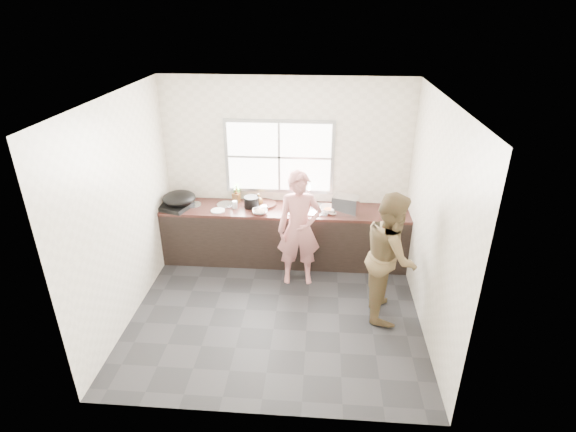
# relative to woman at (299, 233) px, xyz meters

# --- Properties ---
(floor) EXTENTS (3.60, 3.20, 0.01)m
(floor) POSITION_rel_woman_xyz_m (-0.25, -0.74, -0.77)
(floor) COLOR #252528
(floor) RESTS_ON ground
(ceiling) EXTENTS (3.60, 3.20, 0.01)m
(ceiling) POSITION_rel_woman_xyz_m (-0.25, -0.74, 1.94)
(ceiling) COLOR silver
(ceiling) RESTS_ON wall_back
(wall_back) EXTENTS (3.60, 0.01, 2.70)m
(wall_back) POSITION_rel_woman_xyz_m (-0.25, 0.87, 0.59)
(wall_back) COLOR silver
(wall_back) RESTS_ON ground
(wall_left) EXTENTS (0.01, 3.20, 2.70)m
(wall_left) POSITION_rel_woman_xyz_m (-2.05, -0.74, 0.59)
(wall_left) COLOR silver
(wall_left) RESTS_ON ground
(wall_right) EXTENTS (0.01, 3.20, 2.70)m
(wall_right) POSITION_rel_woman_xyz_m (1.56, -0.74, 0.59)
(wall_right) COLOR silver
(wall_right) RESTS_ON ground
(wall_front) EXTENTS (3.60, 0.01, 2.70)m
(wall_front) POSITION_rel_woman_xyz_m (-0.25, -2.34, 0.59)
(wall_front) COLOR beige
(wall_front) RESTS_ON ground
(cabinet) EXTENTS (3.60, 0.62, 0.82)m
(cabinet) POSITION_rel_woman_xyz_m (-0.25, 0.55, -0.35)
(cabinet) COLOR black
(cabinet) RESTS_ON floor
(countertop) EXTENTS (3.60, 0.64, 0.04)m
(countertop) POSITION_rel_woman_xyz_m (-0.25, 0.55, 0.08)
(countertop) COLOR #381C16
(countertop) RESTS_ON cabinet
(sink) EXTENTS (0.55, 0.45, 0.02)m
(sink) POSITION_rel_woman_xyz_m (0.10, 0.55, 0.10)
(sink) COLOR silver
(sink) RESTS_ON countertop
(faucet) EXTENTS (0.02, 0.02, 0.30)m
(faucet) POSITION_rel_woman_xyz_m (0.10, 0.75, 0.25)
(faucet) COLOR silver
(faucet) RESTS_ON countertop
(window_frame) EXTENTS (1.60, 0.05, 1.10)m
(window_frame) POSITION_rel_woman_xyz_m (-0.35, 0.85, 0.79)
(window_frame) COLOR #9EA0A5
(window_frame) RESTS_ON wall_back
(window_glazing) EXTENTS (1.50, 0.01, 1.00)m
(window_glazing) POSITION_rel_woman_xyz_m (-0.35, 0.83, 0.79)
(window_glazing) COLOR white
(window_glazing) RESTS_ON window_frame
(woman) EXTENTS (0.59, 0.42, 1.53)m
(woman) POSITION_rel_woman_xyz_m (0.00, 0.00, 0.00)
(woman) COLOR #D2807E
(woman) RESTS_ON floor
(person_side) EXTENTS (0.64, 0.81, 1.63)m
(person_side) POSITION_rel_woman_xyz_m (1.14, -0.62, 0.05)
(person_side) COLOR brown
(person_side) RESTS_ON floor
(cutting_board) EXTENTS (0.45, 0.45, 0.04)m
(cutting_board) POSITION_rel_woman_xyz_m (-0.56, 0.65, 0.11)
(cutting_board) COLOR black
(cutting_board) RESTS_ON countertop
(cleaver) EXTENTS (0.25, 0.20, 0.01)m
(cleaver) POSITION_rel_woman_xyz_m (-0.61, 0.50, 0.14)
(cleaver) COLOR silver
(cleaver) RESTS_ON cutting_board
(bowl_mince) EXTENTS (0.25, 0.25, 0.05)m
(bowl_mince) POSITION_rel_woman_xyz_m (-0.58, 0.36, 0.12)
(bowl_mince) COLOR silver
(bowl_mince) RESTS_ON countertop
(bowl_crabs) EXTENTS (0.26, 0.26, 0.07)m
(bowl_crabs) POSITION_rel_woman_xyz_m (0.40, 0.49, 0.13)
(bowl_crabs) COLOR silver
(bowl_crabs) RESTS_ON countertop
(bowl_held) EXTENTS (0.20, 0.20, 0.06)m
(bowl_held) POSITION_rel_woman_xyz_m (0.46, 0.42, 0.12)
(bowl_held) COLOR white
(bowl_held) RESTS_ON countertop
(black_pot) EXTENTS (0.27, 0.27, 0.16)m
(black_pot) POSITION_rel_woman_xyz_m (-0.73, 0.58, 0.17)
(black_pot) COLOR black
(black_pot) RESTS_ON countertop
(plate_food) EXTENTS (0.22, 0.22, 0.02)m
(plate_food) POSITION_rel_woman_xyz_m (-1.20, 0.39, 0.10)
(plate_food) COLOR silver
(plate_food) RESTS_ON countertop
(bottle_green) EXTENTS (0.13, 0.13, 0.26)m
(bottle_green) POSITION_rel_woman_xyz_m (-0.99, 0.78, 0.23)
(bottle_green) COLOR #46832B
(bottle_green) RESTS_ON countertop
(bottle_brown_tall) EXTENTS (0.11, 0.11, 0.20)m
(bottle_brown_tall) POSITION_rel_woman_xyz_m (-0.99, 0.73, 0.20)
(bottle_brown_tall) COLOR #492B12
(bottle_brown_tall) RESTS_ON countertop
(bottle_brown_short) EXTENTS (0.16, 0.16, 0.17)m
(bottle_brown_short) POSITION_rel_woman_xyz_m (-0.64, 0.65, 0.18)
(bottle_brown_short) COLOR #4E3113
(bottle_brown_short) RESTS_ON countertop
(glass_jar) EXTENTS (0.08, 0.08, 0.11)m
(glass_jar) POSITION_rel_woman_xyz_m (-0.97, 0.52, 0.15)
(glass_jar) COLOR silver
(glass_jar) RESTS_ON countertop
(burner) EXTENTS (0.52, 0.52, 0.06)m
(burner) POSITION_rel_woman_xyz_m (-1.84, 0.44, 0.13)
(burner) COLOR black
(burner) RESTS_ON countertop
(wok) EXTENTS (0.63, 0.63, 0.18)m
(wok) POSITION_rel_woman_xyz_m (-1.78, 0.47, 0.25)
(wok) COLOR black
(wok) RESTS_ON burner
(dish_rack) EXTENTS (0.40, 0.33, 0.26)m
(dish_rack) POSITION_rel_woman_xyz_m (0.63, 0.46, 0.23)
(dish_rack) COLOR silver
(dish_rack) RESTS_ON countertop
(pot_lid_left) EXTENTS (0.28, 0.28, 0.01)m
(pot_lid_left) POSITION_rel_woman_xyz_m (-1.62, 0.57, 0.10)
(pot_lid_left) COLOR #B8BBBF
(pot_lid_left) RESTS_ON countertop
(pot_lid_right) EXTENTS (0.29, 0.29, 0.01)m
(pot_lid_right) POSITION_rel_woman_xyz_m (-1.13, 0.61, 0.10)
(pot_lid_right) COLOR silver
(pot_lid_right) RESTS_ON countertop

